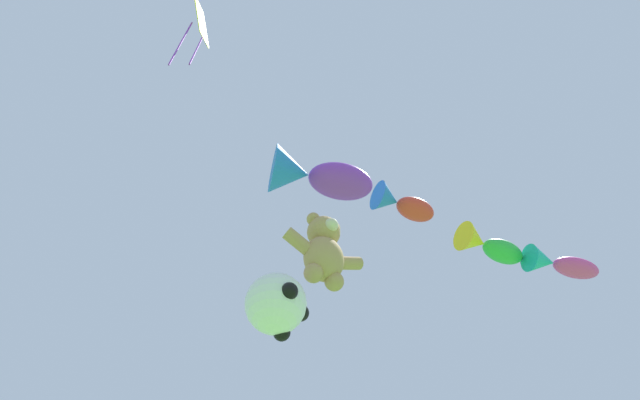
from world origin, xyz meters
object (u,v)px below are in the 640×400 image
at_px(soccer_ball_kite, 276,304).
at_px(fish_kite_crimson, 401,204).
at_px(teddy_bear_kite, 324,250).
at_px(diamond_kite, 199,26).
at_px(fish_kite_magenta, 559,264).
at_px(fish_kite_violet, 316,177).
at_px(fish_kite_emerald, 488,246).

distance_m(soccer_ball_kite, fish_kite_crimson, 6.38).
height_order(soccer_ball_kite, fish_kite_crimson, fish_kite_crimson).
distance_m(teddy_bear_kite, diamond_kite, 5.34).
distance_m(fish_kite_magenta, diamond_kite, 11.28).
height_order(soccer_ball_kite, fish_kite_magenta, fish_kite_magenta).
xyz_separation_m(fish_kite_violet, fish_kite_crimson, (2.57, -0.07, 0.48)).
bearing_deg(soccer_ball_kite, fish_kite_violet, 32.38).
bearing_deg(teddy_bear_kite, diamond_kite, -166.36).
bearing_deg(fish_kite_violet, diamond_kite, -156.12).
bearing_deg(diamond_kite, teddy_bear_kite, 13.64).
distance_m(fish_kite_violet, fish_kite_emerald, 5.45).
height_order(fish_kite_emerald, diamond_kite, diamond_kite).
distance_m(soccer_ball_kite, fish_kite_emerald, 8.23).
bearing_deg(diamond_kite, soccer_ball_kite, 20.24).
xyz_separation_m(teddy_bear_kite, fish_kite_emerald, (5.74, 0.62, 3.63)).
height_order(teddy_bear_kite, fish_kite_violet, fish_kite_violet).
bearing_deg(teddy_bear_kite, fish_kite_emerald, 6.18).
xyz_separation_m(soccer_ball_kite, diamond_kite, (-2.74, -1.01, 5.35)).
height_order(fish_kite_violet, fish_kite_emerald, fish_kite_emerald).
xyz_separation_m(teddy_bear_kite, fish_kite_magenta, (7.74, 0.01, 3.42)).
distance_m(teddy_bear_kite, fish_kite_emerald, 6.82).
height_order(teddy_bear_kite, soccer_ball_kite, teddy_bear_kite).
bearing_deg(soccer_ball_kite, diamond_kite, -159.76).
bearing_deg(teddy_bear_kite, fish_kite_violet, 69.80).
bearing_deg(fish_kite_crimson, teddy_bear_kite, -165.14).
bearing_deg(fish_kite_magenta, teddy_bear_kite, -179.90).
xyz_separation_m(fish_kite_crimson, diamond_kite, (-6.37, -1.61, 0.13)).
relative_size(fish_kite_emerald, fish_kite_magenta, 0.89).
bearing_deg(fish_kite_crimson, soccer_ball_kite, -170.58).
xyz_separation_m(fish_kite_magenta, diamond_kite, (-11.23, -0.86, 0.53)).
xyz_separation_m(soccer_ball_kite, fish_kite_magenta, (8.50, -0.15, 4.82)).
distance_m(fish_kite_crimson, fish_kite_emerald, 2.87).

